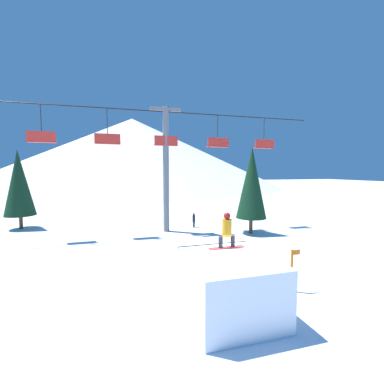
{
  "coord_description": "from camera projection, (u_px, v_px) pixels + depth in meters",
  "views": [
    {
      "loc": [
        -4.07,
        -8.63,
        4.83
      ],
      "look_at": [
        -0.6,
        3.63,
        3.76
      ],
      "focal_mm": 24.0,
      "sensor_mm": 36.0,
      "label": 1
    }
  ],
  "objects": [
    {
      "name": "ground_plane",
      "position": [
        233.0,
        297.0,
        9.78
      ],
      "size": [
        220.0,
        220.0,
        0.0
      ],
      "primitive_type": "plane",
      "color": "white"
    },
    {
      "name": "mountain_ridge",
      "position": [
        133.0,
        153.0,
        79.32
      ],
      "size": [
        88.53,
        88.53,
        20.67
      ],
      "color": "silver",
      "rests_on": "ground_plane"
    },
    {
      "name": "snow_ramp",
      "position": [
        229.0,
        286.0,
        8.59
      ],
      "size": [
        2.8,
        3.23,
        1.96
      ],
      "color": "white",
      "rests_on": "ground_plane"
    },
    {
      "name": "snowboarder",
      "position": [
        227.0,
        230.0,
        9.46
      ],
      "size": [
        1.39,
        0.35,
        1.33
      ],
      "color": "#B22D2D",
      "rests_on": "snow_ramp"
    },
    {
      "name": "chairlift",
      "position": [
        166.0,
        157.0,
        19.96
      ],
      "size": [
        25.23,
        0.47,
        9.73
      ],
      "color": "slate",
      "rests_on": "ground_plane"
    },
    {
      "name": "pine_tree_near",
      "position": [
        252.0,
        183.0,
        19.47
      ],
      "size": [
        2.29,
        2.29,
        6.61
      ],
      "color": "#4C3823",
      "rests_on": "ground_plane"
    },
    {
      "name": "pine_tree_far",
      "position": [
        19.0,
        183.0,
        21.05
      ],
      "size": [
        2.36,
        2.36,
        6.54
      ],
      "color": "#4C3823",
      "rests_on": "ground_plane"
    },
    {
      "name": "trail_marker",
      "position": [
        292.0,
        269.0,
        10.22
      ],
      "size": [
        0.41,
        0.1,
        1.7
      ],
      "color": "orange",
      "rests_on": "ground_plane"
    },
    {
      "name": "distant_skier",
      "position": [
        194.0,
        220.0,
        21.82
      ],
      "size": [
        0.24,
        0.24,
        1.23
      ],
      "color": "black",
      "rests_on": "ground_plane"
    }
  ]
}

